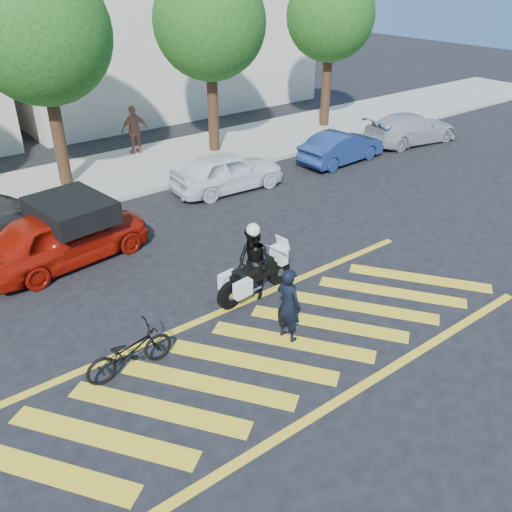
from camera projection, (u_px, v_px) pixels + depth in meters
ground at (275, 351)px, 11.56m from camera, size 90.00×90.00×0.00m
sidewalk at (67, 185)px, 19.85m from camera, size 60.00×5.00×0.15m
crosswalk at (273, 351)px, 11.54m from camera, size 12.33×4.00×0.01m
tree_center at (44, 38)px, 17.55m from camera, size 4.60×4.60×7.56m
tree_right at (212, 26)px, 21.05m from camera, size 4.40×4.40×7.41m
tree_far_right at (331, 19)px, 24.58m from camera, size 4.00×4.00×7.10m
officer_bike at (289, 305)px, 11.56m from camera, size 0.51×0.69×1.73m
bicycle at (129, 352)px, 10.77m from camera, size 1.86×0.65×0.98m
police_motorcycle at (254, 276)px, 13.20m from camera, size 2.34×0.78×1.03m
officer_moto at (253, 264)px, 13.02m from camera, size 0.78×0.95×1.82m
red_convertible at (64, 236)px, 14.60m from camera, size 4.81×2.44×1.57m
parked_mid_right at (227, 171)px, 19.29m from camera, size 4.23×1.95×1.41m
parked_right at (341, 147)px, 21.97m from camera, size 3.94×1.57×1.28m
parked_far_right at (411, 128)px, 24.32m from camera, size 4.79×2.46×1.33m
pedestrian_right at (135, 130)px, 22.39m from camera, size 1.18×0.53×1.98m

